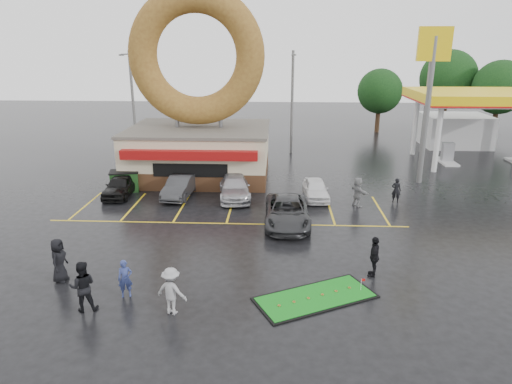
{
  "coord_description": "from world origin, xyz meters",
  "views": [
    {
      "loc": [
        2.78,
        -20.01,
        9.46
      ],
      "look_at": [
        1.7,
        2.37,
        2.2
      ],
      "focal_mm": 32.0,
      "sensor_mm": 36.0,
      "label": 1
    }
  ],
  "objects_px": {
    "gas_station": "(475,114)",
    "car_grey": "(287,212)",
    "streetlight_mid": "(292,100)",
    "car_white": "(316,189)",
    "streetlight_right": "(426,100)",
    "person_cameraman": "(374,256)",
    "putting_green": "(315,297)",
    "streetlight_left": "(133,101)",
    "car_silver": "(235,187)",
    "dumpster": "(125,181)",
    "donut_shop": "(199,117)",
    "person_blue": "(125,279)",
    "shell_sign": "(431,77)",
    "car_black": "(121,186)",
    "car_dgrey": "(180,186)"
  },
  "relations": [
    {
      "from": "gas_station",
      "to": "car_grey",
      "type": "distance_m",
      "value": 24.29
    },
    {
      "from": "streetlight_mid",
      "to": "car_white",
      "type": "xyz_separation_m",
      "value": [
        1.26,
        -12.92,
        -4.15
      ]
    },
    {
      "from": "streetlight_right",
      "to": "car_white",
      "type": "bearing_deg",
      "value": -127.65
    },
    {
      "from": "person_cameraman",
      "to": "putting_green",
      "type": "xyz_separation_m",
      "value": [
        -2.61,
        -1.99,
        -0.86
      ]
    },
    {
      "from": "streetlight_left",
      "to": "car_silver",
      "type": "height_order",
      "value": "streetlight_left"
    },
    {
      "from": "streetlight_left",
      "to": "car_silver",
      "type": "relative_size",
      "value": 1.9
    },
    {
      "from": "car_white",
      "to": "dumpster",
      "type": "bearing_deg",
      "value": 172.31
    },
    {
      "from": "car_grey",
      "to": "putting_green",
      "type": "bearing_deg",
      "value": -83.27
    },
    {
      "from": "streetlight_right",
      "to": "car_white",
      "type": "xyz_separation_m",
      "value": [
        -10.74,
        -13.92,
        -4.15
      ]
    },
    {
      "from": "streetlight_mid",
      "to": "car_grey",
      "type": "distance_m",
      "value": 17.9
    },
    {
      "from": "gas_station",
      "to": "car_silver",
      "type": "distance_m",
      "value": 23.98
    },
    {
      "from": "person_cameraman",
      "to": "donut_shop",
      "type": "bearing_deg",
      "value": -131.71
    },
    {
      "from": "car_grey",
      "to": "person_blue",
      "type": "height_order",
      "value": "person_blue"
    },
    {
      "from": "gas_station",
      "to": "streetlight_mid",
      "type": "relative_size",
      "value": 1.52
    },
    {
      "from": "donut_shop",
      "to": "streetlight_right",
      "type": "xyz_separation_m",
      "value": [
        19.0,
        8.95,
        0.32
      ]
    },
    {
      "from": "car_white",
      "to": "dumpster",
      "type": "height_order",
      "value": "dumpster"
    },
    {
      "from": "streetlight_right",
      "to": "person_blue",
      "type": "distance_m",
      "value": 32.77
    },
    {
      "from": "person_blue",
      "to": "putting_green",
      "type": "xyz_separation_m",
      "value": [
        7.43,
        0.19,
        -0.73
      ]
    },
    {
      "from": "donut_shop",
      "to": "shell_sign",
      "type": "distance_m",
      "value": 16.29
    },
    {
      "from": "gas_station",
      "to": "car_white",
      "type": "relative_size",
      "value": 3.7
    },
    {
      "from": "gas_station",
      "to": "streetlight_mid",
      "type": "height_order",
      "value": "streetlight_mid"
    },
    {
      "from": "gas_station",
      "to": "putting_green",
      "type": "xyz_separation_m",
      "value": [
        -15.65,
        -25.17,
        -3.66
      ]
    },
    {
      "from": "donut_shop",
      "to": "person_cameraman",
      "type": "height_order",
      "value": "donut_shop"
    },
    {
      "from": "donut_shop",
      "to": "car_black",
      "type": "height_order",
      "value": "donut_shop"
    },
    {
      "from": "gas_station",
      "to": "car_white",
      "type": "xyz_separation_m",
      "value": [
        -14.74,
        -12.94,
        -3.07
      ]
    },
    {
      "from": "donut_shop",
      "to": "car_silver",
      "type": "distance_m",
      "value": 6.94
    },
    {
      "from": "dumpster",
      "to": "putting_green",
      "type": "bearing_deg",
      "value": -61.49
    },
    {
      "from": "shell_sign",
      "to": "car_black",
      "type": "relative_size",
      "value": 2.65
    },
    {
      "from": "shell_sign",
      "to": "car_black",
      "type": "height_order",
      "value": "shell_sign"
    },
    {
      "from": "person_cameraman",
      "to": "putting_green",
      "type": "distance_m",
      "value": 3.39
    },
    {
      "from": "car_black",
      "to": "car_white",
      "type": "distance_m",
      "value": 12.71
    },
    {
      "from": "streetlight_left",
      "to": "streetlight_right",
      "type": "xyz_separation_m",
      "value": [
        26.0,
        2.0,
        0.0
      ]
    },
    {
      "from": "car_dgrey",
      "to": "putting_green",
      "type": "xyz_separation_m",
      "value": [
        7.86,
        -12.23,
        -0.64
      ]
    },
    {
      "from": "gas_station",
      "to": "streetlight_left",
      "type": "height_order",
      "value": "streetlight_left"
    },
    {
      "from": "gas_station",
      "to": "streetlight_mid",
      "type": "bearing_deg",
      "value": -179.92
    },
    {
      "from": "gas_station",
      "to": "car_grey",
      "type": "height_order",
      "value": "gas_station"
    },
    {
      "from": "car_black",
      "to": "car_white",
      "type": "bearing_deg",
      "value": -0.46
    },
    {
      "from": "gas_station",
      "to": "person_cameraman",
      "type": "height_order",
      "value": "gas_station"
    },
    {
      "from": "streetlight_left",
      "to": "car_white",
      "type": "xyz_separation_m",
      "value": [
        15.26,
        -11.92,
        -4.15
      ]
    },
    {
      "from": "car_grey",
      "to": "car_white",
      "type": "distance_m",
      "value": 4.89
    },
    {
      "from": "car_black",
      "to": "car_silver",
      "type": "bearing_deg",
      "value": -0.46
    },
    {
      "from": "gas_station",
      "to": "streetlight_left",
      "type": "bearing_deg",
      "value": -178.05
    },
    {
      "from": "car_white",
      "to": "putting_green",
      "type": "height_order",
      "value": "car_white"
    },
    {
      "from": "car_white",
      "to": "dumpster",
      "type": "distance_m",
      "value": 12.8
    },
    {
      "from": "car_grey",
      "to": "putting_green",
      "type": "xyz_separation_m",
      "value": [
        0.99,
        -7.73,
        -0.69
      ]
    },
    {
      "from": "streetlight_mid",
      "to": "person_cameraman",
      "type": "xyz_separation_m",
      "value": [
        2.95,
        -23.15,
        -3.88
      ]
    },
    {
      "from": "shell_sign",
      "to": "streetlight_left",
      "type": "bearing_deg",
      "value": 161.01
    },
    {
      "from": "streetlight_right",
      "to": "person_blue",
      "type": "relative_size",
      "value": 5.86
    },
    {
      "from": "streetlight_mid",
      "to": "car_black",
      "type": "distance_m",
      "value": 17.74
    },
    {
      "from": "streetlight_right",
      "to": "car_silver",
      "type": "bearing_deg",
      "value": -138.92
    }
  ]
}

